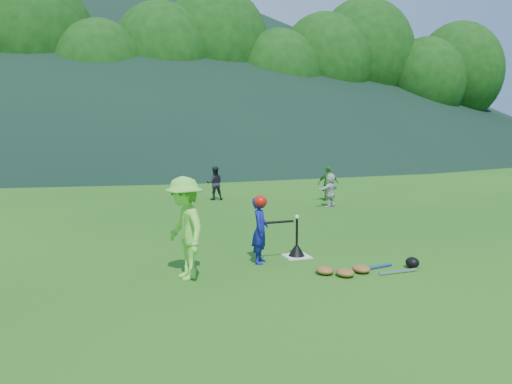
# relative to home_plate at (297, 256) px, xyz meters

# --- Properties ---
(ground) EXTENTS (120.00, 120.00, 0.00)m
(ground) POSITION_rel_home_plate_xyz_m (0.00, 0.00, -0.01)
(ground) COLOR #1C5914
(ground) RESTS_ON ground
(home_plate) EXTENTS (0.45, 0.45, 0.02)m
(home_plate) POSITION_rel_home_plate_xyz_m (0.00, 0.00, 0.00)
(home_plate) COLOR silver
(home_plate) RESTS_ON ground
(baseball) EXTENTS (0.08, 0.08, 0.08)m
(baseball) POSITION_rel_home_plate_xyz_m (0.00, 0.00, 0.73)
(baseball) COLOR white
(baseball) RESTS_ON batting_tee
(batter_child) EXTENTS (0.44, 0.50, 1.16)m
(batter_child) POSITION_rel_home_plate_xyz_m (-0.77, -0.20, 0.57)
(batter_child) COLOR navy
(batter_child) RESTS_ON ground
(adult_coach) EXTENTS (0.79, 1.13, 1.59)m
(adult_coach) POSITION_rel_home_plate_xyz_m (-2.16, -0.74, 0.79)
(adult_coach) COLOR #75E041
(adult_coach) RESTS_ON ground
(fielder_b) EXTENTS (0.58, 0.47, 1.12)m
(fielder_b) POSITION_rel_home_plate_xyz_m (0.23, 7.88, 0.55)
(fielder_b) COLOR black
(fielder_b) RESTS_ON ground
(fielder_c) EXTENTS (0.71, 0.39, 1.15)m
(fielder_c) POSITION_rel_home_plate_xyz_m (3.74, 6.54, 0.56)
(fielder_c) COLOR #256B20
(fielder_c) RESTS_ON ground
(fielder_d) EXTENTS (0.97, 0.76, 1.02)m
(fielder_d) POSITION_rel_home_plate_xyz_m (3.23, 5.33, 0.50)
(fielder_d) COLOR silver
(fielder_d) RESTS_ON ground
(batting_tee) EXTENTS (0.30, 0.30, 0.68)m
(batting_tee) POSITION_rel_home_plate_xyz_m (0.00, 0.00, 0.12)
(batting_tee) COLOR black
(batting_tee) RESTS_ON home_plate
(batter_gear) EXTENTS (0.73, 0.26, 0.52)m
(batter_gear) POSITION_rel_home_plate_xyz_m (-0.74, -0.20, 1.04)
(batter_gear) COLOR #AE150B
(batter_gear) RESTS_ON ground
(equipment_pile) EXTENTS (1.80, 0.56, 0.19)m
(equipment_pile) POSITION_rel_home_plate_xyz_m (0.62, -1.28, 0.06)
(equipment_pile) COLOR olive
(equipment_pile) RESTS_ON ground
(outfield_fence) EXTENTS (70.07, 0.08, 1.33)m
(outfield_fence) POSITION_rel_home_plate_xyz_m (0.00, 28.00, 0.69)
(outfield_fence) COLOR gray
(outfield_fence) RESTS_ON ground
(tree_line) EXTENTS (70.04, 11.40, 14.82)m
(tree_line) POSITION_rel_home_plate_xyz_m (0.20, 33.83, 8.20)
(tree_line) COLOR #382314
(tree_line) RESTS_ON ground
(distant_hills) EXTENTS (155.00, 140.00, 32.00)m
(distant_hills) POSITION_rel_home_plate_xyz_m (-7.63, 81.81, 14.97)
(distant_hills) COLOR black
(distant_hills) RESTS_ON ground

